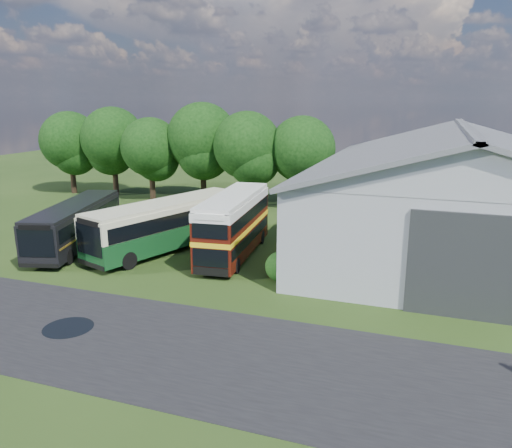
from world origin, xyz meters
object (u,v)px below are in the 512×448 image
at_px(storage_shed, 460,187).
at_px(bus_maroon_double, 234,226).
at_px(bus_green_single, 168,224).
at_px(bus_dark_single, 75,224).

relative_size(storage_shed, bus_maroon_double, 2.59).
height_order(bus_green_single, bus_dark_single, bus_green_single).
height_order(storage_shed, bus_green_single, storage_shed).
xyz_separation_m(storage_shed, bus_dark_single, (-24.46, -8.42, -2.58)).
bearing_deg(storage_shed, bus_green_single, -159.14).
xyz_separation_m(storage_shed, bus_maroon_double, (-13.47, -6.76, -2.15)).
distance_m(bus_maroon_double, bus_dark_single, 11.12).
height_order(storage_shed, bus_maroon_double, storage_shed).
height_order(bus_green_single, bus_maroon_double, bus_maroon_double).
height_order(storage_shed, bus_dark_single, storage_shed).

